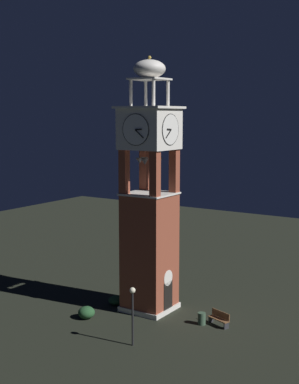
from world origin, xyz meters
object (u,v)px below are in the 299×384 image
park_bench (219,318)px  lamp_post (133,305)px  clock_tower (150,209)px  trash_bin (202,319)px

park_bench → lamp_post: (-5.70, 2.94, 2.04)m
clock_tower → trash_bin: 8.18m
park_bench → lamp_post: bearing=152.7°
clock_tower → lamp_post: bearing=-156.0°
park_bench → lamp_post: lamp_post is taller
trash_bin → clock_tower: bearing=83.4°
park_bench → clock_tower: bearing=89.6°
park_bench → lamp_post: 6.73m
clock_tower → trash_bin: (-0.52, -4.45, -6.84)m
park_bench → trash_bin: size_ratio=2.07×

